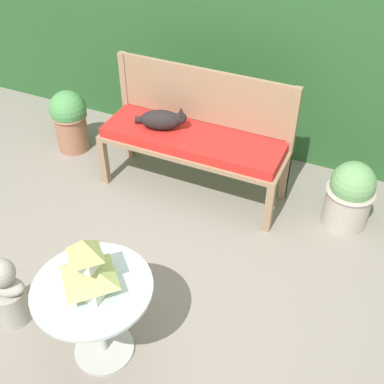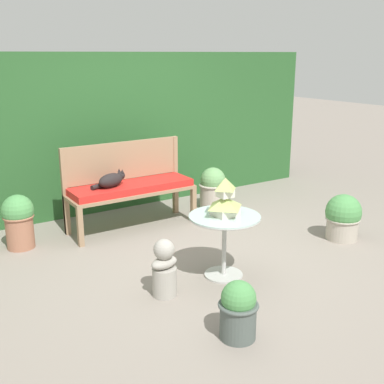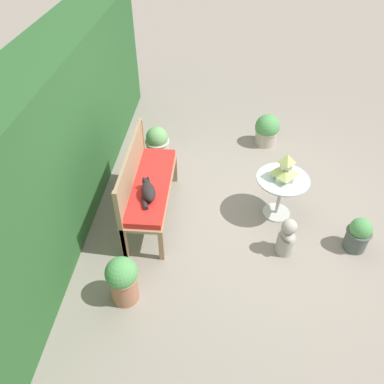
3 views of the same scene
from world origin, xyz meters
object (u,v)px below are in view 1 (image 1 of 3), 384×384
object	(u,v)px
garden_bench	(193,143)
potted_plant_bench_left	(350,195)
cat	(162,120)
patio_table	(95,302)
pagoda_birdhouse	(88,268)
garden_bust	(8,293)
potted_plant_table_near	(70,119)

from	to	relation	value
garden_bench	potted_plant_bench_left	xyz separation A→B (m)	(1.31, 0.12, -0.20)
cat	patio_table	bearing A→B (deg)	-94.67
cat	pagoda_birdhouse	distance (m)	1.74
pagoda_birdhouse	garden_bust	world-z (taller)	pagoda_birdhouse
garden_bust	potted_plant_table_near	xyz separation A→B (m)	(-0.80, 1.84, 0.08)
garden_bust	patio_table	bearing A→B (deg)	-7.37
patio_table	potted_plant_table_near	xyz separation A→B (m)	(-1.48, 1.81, -0.16)
garden_bench	pagoda_birdhouse	xyz separation A→B (m)	(0.15, -1.70, 0.29)
patio_table	potted_plant_bench_left	size ratio (longest dim) A/B	1.18
potted_plant_table_near	potted_plant_bench_left	world-z (taller)	potted_plant_table_near
pagoda_birdhouse	potted_plant_bench_left	world-z (taller)	pagoda_birdhouse
cat	potted_plant_table_near	size ratio (longest dim) A/B	0.74
patio_table	potted_plant_table_near	bearing A→B (deg)	129.40
pagoda_birdhouse	patio_table	bearing A→B (deg)	180.00
patio_table	potted_plant_bench_left	bearing A→B (deg)	57.59
garden_bench	potted_plant_bench_left	size ratio (longest dim) A/B	2.71
patio_table	potted_plant_bench_left	world-z (taller)	patio_table
cat	garden_bust	size ratio (longest dim) A/B	0.85
patio_table	pagoda_birdhouse	distance (m)	0.29
patio_table	potted_plant_bench_left	distance (m)	2.17
patio_table	garden_bench	bearing A→B (deg)	95.02
garden_bench	potted_plant_bench_left	world-z (taller)	potted_plant_bench_left
patio_table	garden_bust	bearing A→B (deg)	-177.57
garden_bench	potted_plant_table_near	distance (m)	1.35
patio_table	pagoda_birdhouse	xyz separation A→B (m)	(0.00, 0.00, 0.29)
cat	garden_bust	distance (m)	1.78
cat	pagoda_birdhouse	xyz separation A→B (m)	(0.42, -1.68, 0.12)
pagoda_birdhouse	garden_bench	bearing A→B (deg)	95.02
garden_bench	pagoda_birdhouse	distance (m)	1.73
pagoda_birdhouse	cat	bearing A→B (deg)	103.97
cat	potted_plant_table_near	bearing A→B (deg)	154.80
garden_bench	pagoda_birdhouse	size ratio (longest dim) A/B	4.23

